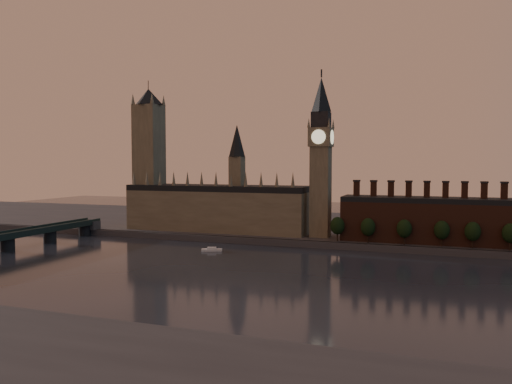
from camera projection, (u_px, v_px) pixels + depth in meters
ground at (245, 278)px, 222.65m from camera, size 900.00×900.00×0.00m
north_bank at (327, 227)px, 389.78m from camera, size 900.00×182.00×4.00m
palace_of_westminster at (218, 206)px, 351.13m from camera, size 130.00×30.30×74.00m
victoria_tower at (149, 153)px, 367.87m from camera, size 24.00×24.00×108.00m
big_ben at (321, 155)px, 319.35m from camera, size 15.00×15.00×107.00m
chimney_block at (436, 220)px, 297.91m from camera, size 110.00×25.00×37.00m
embankment_tree_0 at (337, 226)px, 302.86m from camera, size 8.60×8.60×14.88m
embankment_tree_1 at (368, 227)px, 296.70m from camera, size 8.60×8.60×14.88m
embankment_tree_2 at (404, 229)px, 289.39m from camera, size 8.60×8.60×14.88m
embankment_tree_3 at (442, 230)px, 283.31m from camera, size 8.60×8.60×14.88m
embankment_tree_4 at (473, 231)px, 277.59m from camera, size 8.60×8.60×14.88m
embankment_tree_5 at (510, 233)px, 270.47m from camera, size 8.60×8.60×14.88m
river_boat at (212, 250)px, 291.59m from camera, size 12.41×7.25×2.39m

